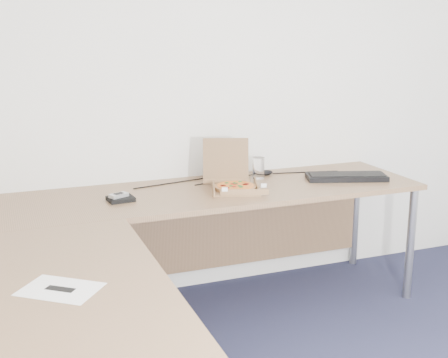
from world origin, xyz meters
name	(u,v)px	position (x,y,z in m)	size (l,w,h in m)	color
desk	(175,224)	(-0.82, 0.97, 0.70)	(2.50, 2.20, 0.73)	#836041
pizza_box	(234,184)	(-0.35, 1.36, 0.76)	(0.27, 0.31, 0.27)	#916C47
drinking_glass	(258,168)	(-0.11, 1.56, 0.79)	(0.07, 0.07, 0.13)	white
keyboard	(346,177)	(0.38, 1.34, 0.74)	(0.48, 0.17, 0.03)	black
mouse	(266,173)	(-0.04, 1.62, 0.75)	(0.09, 0.06, 0.03)	black
wallet	(121,199)	(-1.01, 1.36, 0.74)	(0.13, 0.11, 0.02)	black
phone	(119,195)	(-1.02, 1.37, 0.76)	(0.10, 0.05, 0.02)	#B2B5BA
paper_sheet	(60,289)	(-1.44, 0.33, 0.73)	(0.27, 0.19, 0.00)	white
dome_speaker	(236,171)	(-0.23, 1.64, 0.77)	(0.09, 0.09, 0.08)	black
cable_bundle	(234,178)	(-0.26, 1.61, 0.73)	(0.64, 0.04, 0.01)	black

